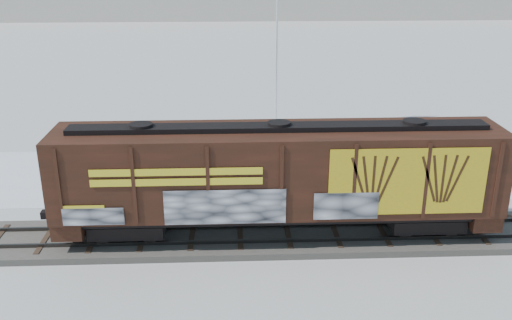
{
  "coord_description": "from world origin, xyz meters",
  "views": [
    {
      "loc": [
        -0.26,
        -21.16,
        11.51
      ],
      "look_at": [
        0.79,
        3.0,
        2.47
      ],
      "focal_mm": 40.0,
      "sensor_mm": 36.0,
      "label": 1
    }
  ],
  "objects_px": {
    "hopper_railcar": "(278,174)",
    "flagpole": "(278,68)",
    "car_silver": "(138,161)",
    "car_dark": "(430,166)",
    "car_white": "(205,166)"
  },
  "relations": [
    {
      "from": "hopper_railcar",
      "to": "car_dark",
      "type": "relative_size",
      "value": 3.42
    },
    {
      "from": "flagpole",
      "to": "hopper_railcar",
      "type": "bearing_deg",
      "value": -94.46
    },
    {
      "from": "car_silver",
      "to": "car_dark",
      "type": "xyz_separation_m",
      "value": [
        15.38,
        -1.26,
        -0.06
      ]
    },
    {
      "from": "flagpole",
      "to": "car_dark",
      "type": "height_order",
      "value": "flagpole"
    },
    {
      "from": "hopper_railcar",
      "to": "flagpole",
      "type": "bearing_deg",
      "value": 85.54
    },
    {
      "from": "car_silver",
      "to": "car_white",
      "type": "height_order",
      "value": "car_silver"
    },
    {
      "from": "hopper_railcar",
      "to": "flagpole",
      "type": "xyz_separation_m",
      "value": [
        1.22,
        15.69,
        1.14
      ]
    },
    {
      "from": "car_silver",
      "to": "car_white",
      "type": "bearing_deg",
      "value": -116.38
    },
    {
      "from": "hopper_railcar",
      "to": "car_silver",
      "type": "height_order",
      "value": "hopper_railcar"
    },
    {
      "from": "car_dark",
      "to": "car_silver",
      "type": "bearing_deg",
      "value": 73.99
    },
    {
      "from": "car_dark",
      "to": "hopper_railcar",
      "type": "bearing_deg",
      "value": 114.95
    },
    {
      "from": "hopper_railcar",
      "to": "car_dark",
      "type": "xyz_separation_m",
      "value": [
        8.5,
        6.24,
        -2.21
      ]
    },
    {
      "from": "car_white",
      "to": "car_dark",
      "type": "distance_m",
      "value": 11.81
    },
    {
      "from": "car_silver",
      "to": "car_dark",
      "type": "relative_size",
      "value": 0.92
    },
    {
      "from": "hopper_railcar",
      "to": "car_white",
      "type": "height_order",
      "value": "hopper_railcar"
    }
  ]
}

